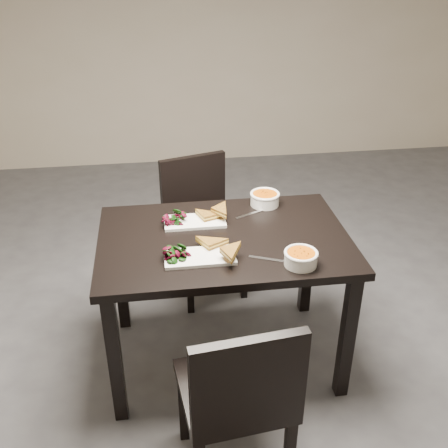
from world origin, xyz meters
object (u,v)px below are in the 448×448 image
(plate_far, at_px, (195,222))
(soup_bowl_far, at_px, (265,198))
(plate_near, at_px, (200,257))
(chair_near, at_px, (239,395))
(soup_bowl_near, at_px, (301,257))
(chair_far, at_px, (201,218))
(table, at_px, (224,254))

(plate_far, height_order, soup_bowl_far, soup_bowl_far)
(plate_near, bearing_deg, chair_near, -81.00)
(soup_bowl_near, relative_size, soup_bowl_far, 0.95)
(chair_near, bearing_deg, chair_far, 83.62)
(plate_near, xyz_separation_m, plate_far, (0.01, 0.33, -0.00))
(plate_near, distance_m, soup_bowl_near, 0.45)
(table, bearing_deg, chair_far, 93.83)
(chair_far, bearing_deg, chair_near, -106.37)
(soup_bowl_near, xyz_separation_m, soup_bowl_far, (-0.03, 0.60, 0.00))
(chair_far, xyz_separation_m, plate_far, (-0.08, -0.55, 0.27))
(soup_bowl_far, bearing_deg, chair_near, -106.37)
(chair_far, relative_size, plate_far, 2.79)
(soup_bowl_far, bearing_deg, soup_bowl_near, -86.72)
(table, bearing_deg, chair_near, -93.46)
(chair_far, xyz_separation_m, soup_bowl_near, (0.35, -1.00, 0.30))
(chair_near, relative_size, soup_bowl_far, 5.36)
(chair_far, height_order, soup_bowl_near, chair_far)
(soup_bowl_far, bearing_deg, plate_far, -158.67)
(chair_far, distance_m, soup_bowl_far, 0.59)
(plate_near, height_order, soup_bowl_far, soup_bowl_far)
(plate_far, relative_size, soup_bowl_far, 1.92)
(chair_far, bearing_deg, soup_bowl_near, -87.37)
(chair_near, height_order, soup_bowl_far, chair_near)
(plate_far, bearing_deg, plate_near, -91.33)
(plate_near, bearing_deg, plate_far, 88.67)
(chair_far, bearing_deg, soup_bowl_far, -68.51)
(plate_near, relative_size, soup_bowl_near, 2.11)
(chair_near, height_order, chair_far, same)
(soup_bowl_far, bearing_deg, chair_far, 127.98)
(plate_near, bearing_deg, soup_bowl_far, 50.72)
(chair_near, distance_m, soup_bowl_far, 1.13)
(soup_bowl_near, height_order, soup_bowl_far, soup_bowl_far)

